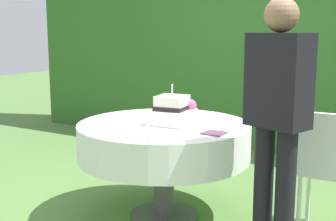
# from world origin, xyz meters

# --- Properties ---
(ground_plane) EXTENTS (20.00, 20.00, 0.00)m
(ground_plane) POSITION_xyz_m (0.00, 0.00, 0.00)
(ground_plane) COLOR #547A3D
(foliage_hedge) EXTENTS (6.74, 0.64, 2.62)m
(foliage_hedge) POSITION_xyz_m (0.00, 2.51, 1.31)
(foliage_hedge) COLOR #336628
(foliage_hedge) RESTS_ON ground_plane
(cake_table) EXTENTS (1.29, 1.29, 0.73)m
(cake_table) POSITION_xyz_m (0.00, 0.00, 0.60)
(cake_table) COLOR #4C4C51
(cake_table) RESTS_ON ground_plane
(wedding_cake) EXTENTS (0.32, 0.32, 0.30)m
(wedding_cake) POSITION_xyz_m (0.07, 0.01, 0.82)
(wedding_cake) COLOR white
(wedding_cake) RESTS_ON cake_table
(serving_plate_near) EXTENTS (0.12, 0.12, 0.01)m
(serving_plate_near) POSITION_xyz_m (-0.41, -0.08, 0.74)
(serving_plate_near) COLOR white
(serving_plate_near) RESTS_ON cake_table
(serving_plate_far) EXTENTS (0.15, 0.15, 0.01)m
(serving_plate_far) POSITION_xyz_m (0.24, -0.47, 0.74)
(serving_plate_far) COLOR white
(serving_plate_far) RESTS_ON cake_table
(serving_plate_left) EXTENTS (0.12, 0.12, 0.01)m
(serving_plate_left) POSITION_xyz_m (-0.06, 0.43, 0.74)
(serving_plate_left) COLOR white
(serving_plate_left) RESTS_ON cake_table
(serving_plate_right) EXTENTS (0.12, 0.12, 0.01)m
(serving_plate_right) POSITION_xyz_m (0.18, 0.37, 0.74)
(serving_plate_right) COLOR white
(serving_plate_right) RESTS_ON cake_table
(napkin_stack) EXTENTS (0.15, 0.15, 0.01)m
(napkin_stack) POSITION_xyz_m (0.47, -0.12, 0.74)
(napkin_stack) COLOR #603856
(napkin_stack) RESTS_ON cake_table
(garden_chair) EXTENTS (0.42, 0.42, 0.89)m
(garden_chair) POSITION_xyz_m (1.14, 0.24, 0.54)
(garden_chair) COLOR white
(garden_chair) RESTS_ON ground_plane
(standing_person) EXTENTS (0.41, 0.31, 1.60)m
(standing_person) POSITION_xyz_m (0.93, -0.24, 0.93)
(standing_person) COLOR black
(standing_person) RESTS_ON ground_plane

